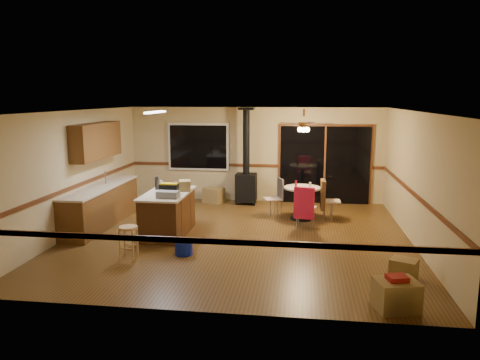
% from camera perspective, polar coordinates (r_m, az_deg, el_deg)
% --- Properties ---
extents(floor, '(7.00, 7.00, 0.00)m').
position_cam_1_polar(floor, '(9.83, -0.23, -6.92)').
color(floor, '#533617').
rests_on(floor, ground).
extents(ceiling, '(7.00, 7.00, 0.00)m').
position_cam_1_polar(ceiling, '(9.40, -0.25, 8.41)').
color(ceiling, silver).
rests_on(ceiling, ground).
extents(wall_back, '(7.00, 0.00, 7.00)m').
position_cam_1_polar(wall_back, '(12.97, 1.88, 3.11)').
color(wall_back, tan).
rests_on(wall_back, ground).
extents(wall_front, '(7.00, 0.00, 7.00)m').
position_cam_1_polar(wall_front, '(6.16, -4.72, -4.78)').
color(wall_front, tan).
rests_on(wall_front, ground).
extents(wall_left, '(0.00, 7.00, 7.00)m').
position_cam_1_polar(wall_left, '(10.59, -19.35, 0.96)').
color(wall_left, tan).
rests_on(wall_left, ground).
extents(wall_right, '(0.00, 7.00, 7.00)m').
position_cam_1_polar(wall_right, '(9.70, 20.70, 0.08)').
color(wall_right, tan).
rests_on(wall_right, ground).
extents(chair_rail, '(7.00, 7.00, 0.08)m').
position_cam_1_polar(chair_rail, '(9.59, -0.24, -1.19)').
color(chair_rail, '#562B15').
rests_on(chair_rail, ground).
extents(window, '(1.72, 0.10, 1.32)m').
position_cam_1_polar(window, '(13.16, -5.10, 4.05)').
color(window, black).
rests_on(window, ground).
extents(sliding_door, '(2.52, 0.10, 2.10)m').
position_cam_1_polar(sliding_door, '(12.91, 10.28, 1.80)').
color(sliding_door, black).
rests_on(sliding_door, ground).
extents(lower_cabinets, '(0.60, 3.00, 0.86)m').
position_cam_1_polar(lower_cabinets, '(11.06, -16.54, -3.10)').
color(lower_cabinets, '#5B3617').
rests_on(lower_cabinets, ground).
extents(countertop, '(0.64, 3.04, 0.04)m').
position_cam_1_polar(countertop, '(10.97, -16.66, -0.82)').
color(countertop, beige).
rests_on(countertop, lower_cabinets).
extents(upper_cabinets, '(0.35, 2.00, 0.80)m').
position_cam_1_polar(upper_cabinets, '(11.07, -17.09, 4.59)').
color(upper_cabinets, '#5B3617').
rests_on(upper_cabinets, ground).
extents(kitchen_island, '(0.88, 1.68, 0.90)m').
position_cam_1_polar(kitchen_island, '(10.02, -8.79, -4.03)').
color(kitchen_island, '#412410').
rests_on(kitchen_island, ground).
extents(wood_stove, '(0.55, 0.50, 2.52)m').
position_cam_1_polar(wood_stove, '(12.64, 0.76, 0.31)').
color(wood_stove, black).
rests_on(wood_stove, ground).
extents(ceiling_fan, '(0.24, 0.24, 0.55)m').
position_cam_1_polar(ceiling_fan, '(10.95, 7.77, 6.53)').
color(ceiling_fan, brown).
rests_on(ceiling_fan, ceiling).
extents(fluorescent_strip, '(0.10, 1.20, 0.04)m').
position_cam_1_polar(fluorescent_strip, '(10.10, -10.28, 8.14)').
color(fluorescent_strip, white).
rests_on(fluorescent_strip, ceiling).
extents(toolbox_grey, '(0.44, 0.26, 0.13)m').
position_cam_1_polar(toolbox_grey, '(9.40, -8.79, -1.75)').
color(toolbox_grey, slate).
rests_on(toolbox_grey, kitchen_island).
extents(toolbox_black, '(0.38, 0.21, 0.21)m').
position_cam_1_polar(toolbox_black, '(9.72, -8.65, -1.14)').
color(toolbox_black, black).
rests_on(toolbox_black, kitchen_island).
extents(toolbox_yellow_lid, '(0.35, 0.19, 0.03)m').
position_cam_1_polar(toolbox_yellow_lid, '(9.69, -8.67, -0.46)').
color(toolbox_yellow_lid, gold).
rests_on(toolbox_yellow_lid, toolbox_black).
extents(box_on_island, '(0.30, 0.37, 0.22)m').
position_cam_1_polar(box_on_island, '(10.08, -6.74, -0.66)').
color(box_on_island, olive).
rests_on(box_on_island, kitchen_island).
extents(bottle_dark, '(0.09, 0.09, 0.28)m').
position_cam_1_polar(bottle_dark, '(10.27, -10.11, -0.36)').
color(bottle_dark, black).
rests_on(bottle_dark, kitchen_island).
extents(bottle_pink, '(0.07, 0.07, 0.21)m').
position_cam_1_polar(bottle_pink, '(9.98, -7.90, -0.82)').
color(bottle_pink, '#D84C8C').
rests_on(bottle_pink, kitchen_island).
extents(bottle_white, '(0.06, 0.06, 0.18)m').
position_cam_1_polar(bottle_white, '(10.38, -9.60, -0.53)').
color(bottle_white, white).
rests_on(bottle_white, kitchen_island).
extents(bar_stool, '(0.42, 0.42, 0.60)m').
position_cam_1_polar(bar_stool, '(8.70, -13.42, -7.42)').
color(bar_stool, tan).
rests_on(bar_stool, floor).
extents(blue_bucket, '(0.37, 0.37, 0.27)m').
position_cam_1_polar(blue_bucket, '(8.79, -6.88, -8.14)').
color(blue_bucket, '#0B1CA0').
rests_on(blue_bucket, floor).
extents(dining_table, '(0.86, 0.86, 0.78)m').
position_cam_1_polar(dining_table, '(11.17, 7.57, -2.12)').
color(dining_table, black).
rests_on(dining_table, ground).
extents(glass_red, '(0.05, 0.05, 0.14)m').
position_cam_1_polar(glass_red, '(11.21, 6.84, -0.38)').
color(glass_red, '#590C14').
rests_on(glass_red, dining_table).
extents(glass_cream, '(0.06, 0.06, 0.13)m').
position_cam_1_polar(glass_cream, '(11.07, 8.54, -0.60)').
color(glass_cream, beige).
rests_on(glass_cream, dining_table).
extents(chair_left, '(0.52, 0.52, 0.51)m').
position_cam_1_polar(chair_left, '(11.31, 4.53, -1.60)').
color(chair_left, tan).
rests_on(chair_left, ground).
extents(chair_near, '(0.52, 0.55, 0.70)m').
position_cam_1_polar(chair_near, '(10.30, 7.86, -2.78)').
color(chair_near, tan).
rests_on(chair_near, ground).
extents(chair_right, '(0.47, 0.44, 0.70)m').
position_cam_1_polar(chair_right, '(11.22, 10.22, -1.79)').
color(chair_right, tan).
rests_on(chair_right, ground).
extents(box_under_window, '(0.61, 0.55, 0.40)m').
position_cam_1_polar(box_under_window, '(12.92, -3.24, -1.86)').
color(box_under_window, olive).
rests_on(box_under_window, floor).
extents(box_corner_a, '(0.65, 0.58, 0.42)m').
position_cam_1_polar(box_corner_a, '(6.91, 18.50, -13.17)').
color(box_corner_a, olive).
rests_on(box_corner_a, floor).
extents(box_corner_b, '(0.51, 0.48, 0.32)m').
position_cam_1_polar(box_corner_b, '(8.06, 19.34, -10.18)').
color(box_corner_b, olive).
rests_on(box_corner_b, floor).
extents(box_small_red, '(0.31, 0.28, 0.07)m').
position_cam_1_polar(box_small_red, '(6.82, 18.61, -11.27)').
color(box_small_red, maroon).
rests_on(box_small_red, box_corner_a).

